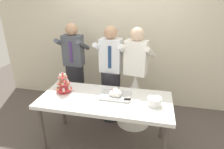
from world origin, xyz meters
name	(u,v)px	position (x,y,z in m)	size (l,w,h in m)	color
ground_plane	(106,143)	(0.00, 0.00, 0.00)	(8.00, 8.00, 0.00)	#564C47
rear_wall	(123,31)	(0.00, 1.41, 1.45)	(5.20, 0.10, 2.90)	beige
dessert_table	(105,103)	(0.00, 0.00, 0.70)	(1.80, 0.80, 0.78)	white
cupcake_stand	(64,84)	(-0.63, 0.06, 0.89)	(0.23, 0.23, 0.31)	#D83F4C
main_cake_tray	(116,94)	(0.14, 0.08, 0.81)	(0.43, 0.31, 0.12)	silver
plate_stack	(154,101)	(0.66, -0.02, 0.82)	(0.19, 0.19, 0.10)	white
person_groom	(111,81)	(-0.07, 0.66, 0.75)	(0.49, 0.51, 1.66)	#232328
person_bride	(134,93)	(0.34, 0.62, 0.58)	(0.57, 0.56, 1.66)	white
person_guest	(75,74)	(-0.77, 0.81, 0.75)	(0.46, 0.49, 1.66)	#232328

